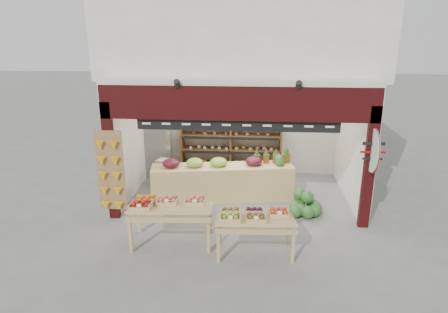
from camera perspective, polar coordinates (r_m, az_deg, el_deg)
ground at (r=9.94m, az=2.04°, el=-6.50°), size 60.00×60.00×0.00m
shop_structure at (r=10.67m, az=2.71°, el=16.89°), size 6.36×5.12×5.40m
banana_board at (r=8.98m, az=-15.94°, el=-2.26°), size 0.60×0.15×1.80m
gift_sign at (r=8.58m, az=20.47°, el=0.82°), size 0.04×0.93×0.92m
back_shelving at (r=11.43m, az=1.01°, el=2.75°), size 2.88×0.47×1.79m
refrigerator at (r=11.66m, az=-9.35°, el=1.97°), size 0.84×0.84×1.91m
cardboard_stack at (r=10.88m, az=-7.36°, el=-2.90°), size 1.13×0.82×0.73m
mid_counter at (r=9.95m, az=-0.26°, el=-3.49°), size 3.55×1.24×1.09m
display_table_left at (r=7.99m, az=-8.27°, el=-6.90°), size 1.66×1.00×1.02m
display_table_right at (r=7.56m, az=4.00°, el=-8.64°), size 1.52×0.91×0.95m
watermelon_pile at (r=9.44m, az=11.47°, el=-6.93°), size 0.78×0.73×0.55m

